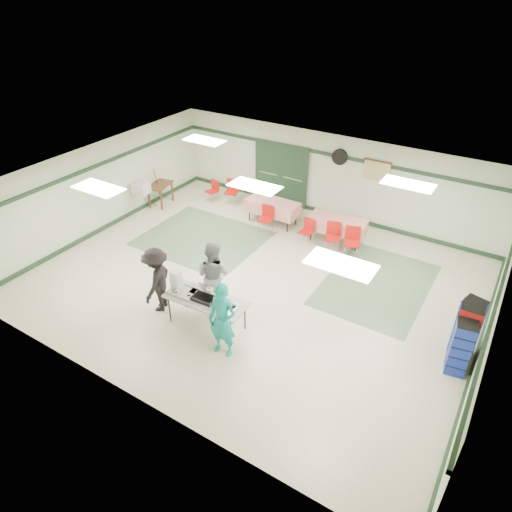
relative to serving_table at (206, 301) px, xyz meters
The scene contains 42 objects.
floor 2.22m from the serving_table, 90.75° to the left, with size 11.00×11.00×0.00m, color beige.
ceiling 2.89m from the serving_table, 90.75° to the left, with size 11.00×11.00×0.00m, color silver.
wall_back 6.63m from the serving_table, 90.24° to the left, with size 11.00×11.00×0.00m, color beige.
wall_front 2.48m from the serving_table, 90.66° to the right, with size 11.00×11.00×0.00m, color beige.
wall_left 5.95m from the serving_table, 159.21° to the left, with size 9.00×9.00×0.00m, color beige.
wall_right 5.89m from the serving_table, 20.98° to the left, with size 9.00×9.00×0.00m, color beige.
trim_back 6.70m from the serving_table, 90.24° to the left, with size 11.00×0.06×0.10m, color #1D3621.
baseboard_back 6.60m from the serving_table, 90.24° to the left, with size 11.00×0.06×0.12m, color #1D3621.
trim_left 6.03m from the serving_table, 159.11° to the left, with size 9.00×0.06×0.10m, color #1D3621.
baseboard_left 5.92m from the serving_table, 159.11° to the left, with size 9.00×0.06×0.12m, color #1D3621.
trim_right 5.98m from the serving_table, 21.08° to the left, with size 9.00×0.06×0.10m, color #1D3621.
baseboard_right 5.87m from the serving_table, 21.08° to the left, with size 9.00×0.06×0.12m, color #1D3621.
green_patch_a 4.06m from the serving_table, 129.21° to the left, with size 3.50×3.00×0.01m, color #5F7F5D.
green_patch_b 4.60m from the serving_table, 52.38° to the left, with size 2.50×3.50×0.01m, color #5F7F5D.
double_door_left 6.92m from the serving_table, 108.81° to the left, with size 0.90×0.06×2.10m, color gray.
double_door_right 6.67m from the serving_table, 101.06° to the left, with size 0.90×0.06×2.10m, color gray.
door_frame 6.76m from the serving_table, 105.09° to the left, with size 2.00×0.03×2.15m, color #1D3621.
wall_fan 6.68m from the serving_table, 87.61° to the left, with size 0.50×0.50×0.10m, color black.
scroll_banner 6.80m from the serving_table, 77.31° to the left, with size 0.80×0.02×0.60m, color beige.
serving_table is the anchor object (origin of this frame).
sheet_tray_right 0.51m from the serving_table, ahead, with size 0.56×0.43×0.02m, color silver.
sheet_tray_mid 0.26m from the serving_table, 135.86° to the left, with size 0.62×0.47×0.02m, color silver.
sheet_tray_left 0.60m from the serving_table, behind, with size 0.63×0.47×0.02m, color silver.
baking_pan 0.10m from the serving_table, 113.76° to the right, with size 0.52×0.33×0.08m, color black.
foam_box_stack 0.88m from the serving_table, behind, with size 0.22×0.21×0.41m, color white.
volunteer_teal 0.96m from the serving_table, 31.59° to the right, with size 0.63×0.41×1.72m, color teal.
volunteer_grey 0.78m from the serving_table, 113.57° to the left, with size 0.86×0.67×1.78m, color gray.
volunteer_dark 1.36m from the serving_table, behind, with size 1.07×0.61×1.65m, color black.
dining_table_a 5.19m from the serving_table, 79.24° to the left, with size 1.72×0.88×0.77m.
dining_table_b 5.24m from the serving_table, 103.59° to the left, with size 1.68×0.75×0.77m.
chair_a 4.66m from the serving_table, 76.47° to the left, with size 0.53×0.53×0.90m.
chair_b 4.54m from the serving_table, 86.34° to the left, with size 0.40×0.41×0.80m.
chair_c 4.83m from the serving_table, 69.83° to the left, with size 0.55×0.55×0.92m.
chair_d 4.67m from the serving_table, 103.80° to the left, with size 0.44×0.44×0.86m.
chair_loose_a 6.40m from the serving_table, 119.29° to the left, with size 0.50×0.50×0.87m.
chair_loose_b 6.56m from the serving_table, 125.05° to the left, with size 0.43×0.43×0.79m.
crate_stack_blue_a 5.35m from the serving_table, 16.79° to the left, with size 0.39×0.39×1.25m, color #1A359D.
crate_stack_red 5.49m from the serving_table, 20.99° to the left, with size 0.43×0.43×1.40m, color #9F1C0F.
crate_stack_blue_b 5.57m from the serving_table, 23.04° to the left, with size 0.42×0.42×1.36m, color #1A359D.
printer_table 6.69m from the serving_table, 140.76° to the left, with size 0.76×1.01×0.74m.
office_printer 6.19m from the serving_table, 146.87° to the left, with size 0.49×0.43×0.39m, color beige.
broom 6.74m from the serving_table, 141.30° to the left, with size 0.03×0.03×1.29m, color brown.
Camera 1 is at (5.21, -8.31, 7.02)m, focal length 32.00 mm.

